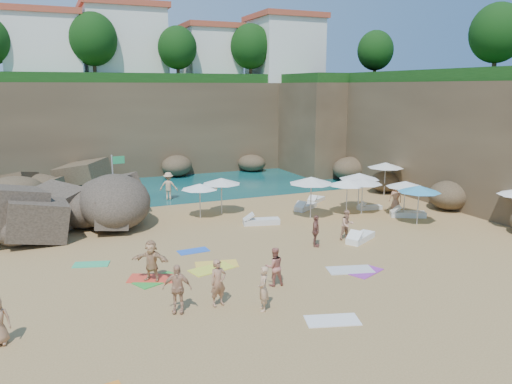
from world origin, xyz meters
name	(u,v)px	position (x,y,z in m)	size (l,w,h in m)	color
ground	(243,247)	(0.00, 0.00, 0.00)	(120.00, 120.00, 0.00)	tan
seawater	(135,163)	(0.00, 30.00, 0.00)	(120.00, 120.00, 0.00)	#0C4751
cliff_back	(164,127)	(2.00, 25.00, 4.00)	(44.00, 8.00, 8.00)	brown
cliff_right	(435,136)	(19.00, 8.00, 4.00)	(8.00, 30.00, 8.00)	brown
cliff_corner	(330,125)	(17.00, 20.00, 4.00)	(10.00, 12.00, 8.00)	brown
rock_promontory	(10,200)	(-11.00, 16.00, 0.00)	(12.00, 7.00, 2.00)	brown
clifftop_buildings	(169,47)	(2.96, 25.79, 11.24)	(28.48, 9.48, 7.00)	white
clifftop_trees	(209,43)	(4.78, 19.52, 11.26)	(35.60, 23.82, 4.40)	#11380F
rock_outcrop	(62,228)	(-7.99, 7.04, 0.00)	(7.31, 5.48, 2.92)	brown
flag_pole	(115,179)	(-4.90, 7.57, 2.47)	(0.75, 0.13, 3.86)	silver
parasol_0	(311,180)	(5.75, 3.49, 2.29)	(2.64, 2.64, 2.50)	silver
parasol_1	(221,181)	(1.21, 6.50, 2.07)	(2.38, 2.38, 2.25)	silver
parasol_2	(359,176)	(9.51, 4.08, 2.18)	(2.51, 2.51, 2.37)	silver
parasol_3	(363,181)	(9.14, 3.16, 2.07)	(2.38, 2.38, 2.25)	silver
parasol_4	(347,182)	(8.13, 3.31, 2.02)	(2.33, 2.33, 2.20)	silver
parasol_5	(200,187)	(-0.29, 6.10, 1.92)	(2.21, 2.21, 2.09)	silver
parasol_7	(386,165)	(13.79, 7.03, 2.19)	(2.52, 2.52, 2.39)	silver
parasol_8	(405,184)	(11.10, 1.63, 1.99)	(2.29, 2.29, 2.17)	silver
parasol_10	(419,189)	(10.62, -0.13, 2.07)	(2.39, 2.39, 2.26)	silver
lounger_0	(316,200)	(8.22, 7.11, 0.13)	(1.67, 0.56, 0.26)	silver
lounger_1	(370,207)	(10.29, 3.91, 0.12)	(1.55, 0.52, 0.24)	silver
lounger_2	(306,207)	(6.54, 5.55, 0.15)	(1.91, 0.64, 0.30)	silver
lounger_3	(261,221)	(2.51, 3.41, 0.16)	(2.07, 0.69, 0.32)	silver
lounger_4	(408,214)	(11.29, 1.46, 0.16)	(2.06, 0.69, 0.32)	silver
lounger_5	(361,238)	(5.90, -1.42, 0.16)	(2.02, 0.67, 0.31)	white
towel_3	(157,280)	(-4.76, -2.63, 0.02)	(1.82, 0.91, 0.03)	green
towel_4	(217,264)	(-1.96, -1.86, 0.02)	(1.85, 0.93, 0.03)	yellow
towel_5	(350,270)	(3.07, -4.74, 0.02)	(1.93, 0.96, 0.03)	silver
towel_6	(366,272)	(3.57, -5.20, 0.01)	(1.56, 0.78, 0.03)	purple
towel_7	(152,278)	(-4.90, -2.37, 0.02)	(1.92, 0.96, 0.03)	#F0412A
towel_8	(193,251)	(-2.39, 0.32, 0.01)	(1.46, 0.73, 0.03)	blue
towel_11	(91,264)	(-7.05, 0.33, 0.01)	(1.53, 0.76, 0.03)	#35BC78
towel_12	(212,269)	(-2.34, -2.30, 0.02)	(1.88, 0.94, 0.03)	#E7EA3D
towel_13	(332,320)	(-0.13, -8.48, 0.02)	(1.80, 0.90, 0.03)	white
person_stand_1	(274,267)	(-0.62, -4.95, 0.78)	(0.76, 0.59, 1.56)	#B86B5C
person_stand_2	(169,186)	(-0.85, 11.69, 0.96)	(1.24, 0.51, 1.92)	tan
person_stand_3	(316,231)	(3.32, -1.33, 0.79)	(0.93, 0.39, 1.58)	brown
person_stand_4	(396,197)	(11.71, 3.17, 0.83)	(0.81, 0.44, 1.65)	tan
person_stand_5	(22,214)	(-9.94, 7.47, 0.91)	(1.70, 0.49, 1.83)	#A86454
person_stand_6	(263,289)	(-1.93, -6.82, 0.80)	(0.59, 0.38, 1.61)	tan
person_lie_1	(178,307)	(-4.73, -5.84, 0.21)	(1.01, 1.72, 0.42)	tan
person_lie_3	(152,276)	(-4.96, -2.59, 0.22)	(1.55, 1.67, 0.44)	tan
person_lie_4	(218,300)	(-3.25, -5.87, 0.20)	(0.62, 1.69, 0.41)	#A16F50
person_lie_5	(347,234)	(5.35, -0.98, 0.29)	(0.74, 1.52, 0.58)	tan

